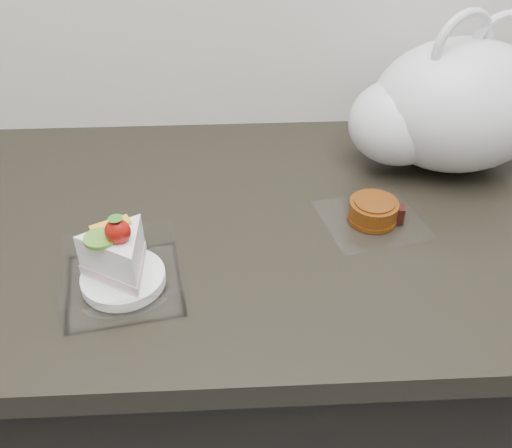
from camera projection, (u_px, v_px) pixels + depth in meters
counter at (263, 390)px, 1.17m from camera, size 2.04×0.64×0.90m
cake_tray at (121, 267)px, 0.75m from camera, size 0.18×0.18×0.12m
mooncake_wrap at (374, 212)px, 0.88m from camera, size 0.18×0.17×0.04m
plastic_bag at (448, 108)px, 0.95m from camera, size 0.38×0.30×0.27m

